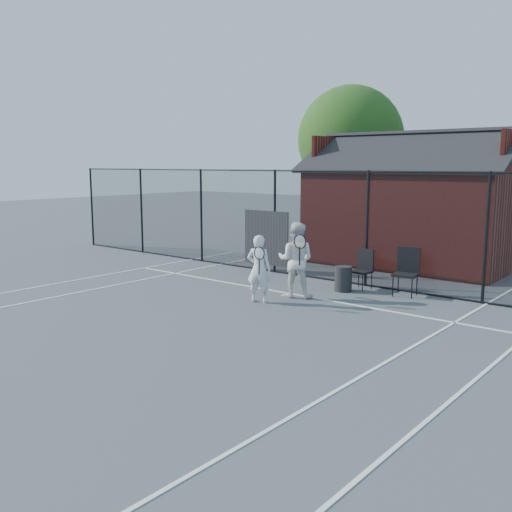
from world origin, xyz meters
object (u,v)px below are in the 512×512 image
Objects in this scene: clubhouse at (414,213)px; player_back at (296,260)px; player_front at (259,269)px; chair_right at (405,273)px; waste_bin at (343,279)px; chair_left at (361,270)px.

clubhouse is 6.22m from player_back.
player_front is 0.87× the size of player_back.
clubhouse is at bearing 102.97° from chair_right.
chair_left is at bearing 66.75° from waste_bin.
player_back is at bearing -147.18° from chair_right.
player_back is 1.57× the size of chair_right.
player_front is 2.46m from waste_bin.
chair_left is 0.87× the size of chair_right.
clubhouse reaches higher than waste_bin.
player_back is 1.51m from waste_bin.
player_front is 1.03m from player_back.
chair_left reaches higher than waste_bin.
player_front reaches higher than chair_right.
chair_left is 1.21m from chair_right.
chair_right reaches higher than waste_bin.
waste_bin is (-0.21, -0.50, -0.18)m from chair_left.
chair_left is at bearing 170.85° from chair_right.
chair_right is (2.32, 2.74, -0.21)m from player_front.
chair_right is at bearing 41.97° from player_back.
player_front is 2.97m from chair_left.
waste_bin is at bearing -107.55° from chair_left.
clubhouse is at bearing 94.27° from waste_bin.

